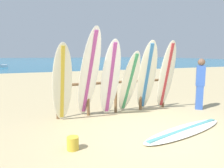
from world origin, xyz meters
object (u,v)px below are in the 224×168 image
(surfboard_leaning_center_left, at_px, (110,79))
(surfboard_lying_on_sand, at_px, (185,130))
(surfboard_leaning_left, at_px, (89,75))
(surfboard_leaning_right, at_px, (166,76))
(sand_bucket, at_px, (73,143))
(surfboard_leaning_center, at_px, (129,83))
(beachgoer_standing, at_px, (200,82))
(surfboard_rack, at_px, (116,91))
(surfboard_leaning_center_right, at_px, (147,77))
(surfboard_leaning_far_left, at_px, (62,83))

(surfboard_leaning_center_left, bearing_deg, surfboard_lying_on_sand, -56.35)
(surfboard_leaning_center_left, bearing_deg, surfboard_leaning_left, 179.85)
(surfboard_leaning_left, relative_size, surfboard_leaning_right, 1.12)
(surfboard_leaning_center_left, bearing_deg, sand_bucket, -130.21)
(sand_bucket, bearing_deg, surfboard_leaning_left, 64.41)
(surfboard_lying_on_sand, bearing_deg, surfboard_leaning_right, 67.18)
(surfboard_leaning_center_left, xyz_separation_m, surfboard_leaning_center, (0.64, 0.11, -0.15))
(beachgoer_standing, bearing_deg, surfboard_leaning_left, 174.88)
(surfboard_lying_on_sand, xyz_separation_m, beachgoer_standing, (1.80, 1.44, 0.87))
(surfboard_lying_on_sand, distance_m, sand_bucket, 2.60)
(surfboard_leaning_right, bearing_deg, surfboard_leaning_left, -178.52)
(surfboard_rack, height_order, surfboard_leaning_right, surfboard_leaning_right)
(surfboard_rack, distance_m, beachgoer_standing, 2.76)
(surfboard_lying_on_sand, bearing_deg, surfboard_leaning_center_right, 88.38)
(surfboard_rack, bearing_deg, surfboard_leaning_right, -10.18)
(sand_bucket, bearing_deg, surfboard_lying_on_sand, -1.46)
(surfboard_rack, xyz_separation_m, surfboard_leaning_far_left, (-1.66, -0.40, 0.36))
(surfboard_leaning_right, relative_size, sand_bucket, 8.84)
(surfboard_leaning_far_left, distance_m, beachgoer_standing, 4.33)
(surfboard_leaning_far_left, bearing_deg, surfboard_leaning_right, 1.84)
(surfboard_leaning_center_left, bearing_deg, surfboard_rack, 48.94)
(surfboard_leaning_left, bearing_deg, beachgoer_standing, -5.12)
(surfboard_leaning_center_left, relative_size, surfboard_leaning_center, 1.16)
(surfboard_rack, xyz_separation_m, surfboard_leaning_right, (1.62, -0.29, 0.42))
(surfboard_rack, distance_m, surfboard_leaning_center_right, 1.04)
(surfboard_leaning_right, height_order, surfboard_lying_on_sand, surfboard_leaning_right)
(surfboard_leaning_far_left, distance_m, surfboard_leaning_center, 1.99)
(surfboard_leaning_center_left, xyz_separation_m, surfboard_lying_on_sand, (1.17, -1.76, -1.06))
(surfboard_leaning_far_left, distance_m, surfboard_lying_on_sand, 3.21)
(surfboard_leaning_center_left, bearing_deg, surfboard_leaning_center, 9.51)
(surfboard_lying_on_sand, bearing_deg, beachgoer_standing, 38.56)
(surfboard_leaning_right, relative_size, surfboard_lying_on_sand, 0.81)
(surfboard_leaning_right, bearing_deg, surfboard_leaning_far_left, -178.16)
(surfboard_leaning_center, bearing_deg, sand_bucket, -139.05)
(beachgoer_standing, bearing_deg, surfboard_leaning_center, 169.59)
(surfboard_leaning_center_left, distance_m, surfboard_lying_on_sand, 2.36)
(surfboard_leaning_center_right, bearing_deg, surfboard_lying_on_sand, -91.62)
(surfboard_leaning_center_left, xyz_separation_m, sand_bucket, (-1.43, -1.69, -0.97))
(surfboard_leaning_left, xyz_separation_m, surfboard_leaning_center, (1.26, 0.11, -0.29))
(surfboard_leaning_left, relative_size, beachgoer_standing, 1.50)
(surfboard_leaning_far_left, xyz_separation_m, surfboard_leaning_right, (3.28, 0.11, 0.06))
(surfboard_leaning_far_left, relative_size, surfboard_leaning_center, 1.10)
(surfboard_rack, height_order, sand_bucket, surfboard_rack)
(surfboard_leaning_right, distance_m, sand_bucket, 3.92)
(surfboard_leaning_far_left, xyz_separation_m, surfboard_leaning_center, (1.99, 0.15, -0.10))
(surfboard_rack, bearing_deg, sand_bucket, -130.36)
(surfboard_leaning_center, distance_m, surfboard_lying_on_sand, 2.14)
(surfboard_rack, height_order, beachgoer_standing, beachgoer_standing)
(surfboard_rack, bearing_deg, beachgoer_standing, -14.33)
(surfboard_leaning_center_left, height_order, surfboard_leaning_center_right, surfboard_leaning_center_left)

